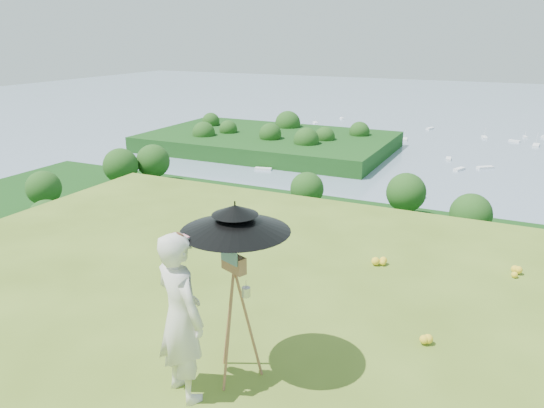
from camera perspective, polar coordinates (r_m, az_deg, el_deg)
The scene contains 12 objects.
ground at distance 6.07m, azimuth -5.43°, elevation -19.40°, with size 14.00×14.00×0.00m, color #526A1E.
shoreline_tier at distance 88.52m, azimuth 21.43°, elevation -10.02°, with size 170.00×28.00×8.00m, color slate.
bay_water at distance 247.00m, azimuth 24.90°, elevation 7.53°, with size 700.00×700.00×0.00m, color slate.
peninsula at distance 179.98m, azimuth -0.40°, elevation 7.50°, with size 90.00×60.00×12.00m, color #0F360E, non-canonical shape.
slope_trees at distance 43.40m, azimuth 19.86°, elevation -8.68°, with size 110.00×50.00×6.00m, color #214815, non-canonical shape.
harbor_town at distance 85.81m, azimuth 21.92°, elevation -6.17°, with size 110.00×22.00×5.00m, color beige, non-canonical shape.
moored_boats at distance 169.93m, azimuth 19.91°, elevation 4.19°, with size 140.00×140.00×0.70m, color white, non-canonical shape.
wildflowers at distance 6.20m, azimuth -4.21°, elevation -17.72°, with size 10.00×10.50×0.12m, color yellow, non-canonical shape.
painter at distance 5.59m, azimuth -9.82°, elevation -11.85°, with size 0.67×0.44×1.84m, color beige.
field_easel at distance 5.84m, azimuth -4.00°, elevation -11.54°, with size 0.61×0.61×1.60m, color #8E5A3B, non-canonical shape.
sun_umbrella at distance 5.48m, azimuth -3.95°, elevation -3.36°, with size 1.15×1.15×0.74m, color black, non-canonical shape.
painter_cap at distance 5.21m, azimuth -10.32°, elevation -3.53°, with size 0.19×0.23×0.10m, color #CF7182, non-canonical shape.
Camera 1 is at (2.56, -4.09, 3.67)m, focal length 35.00 mm.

